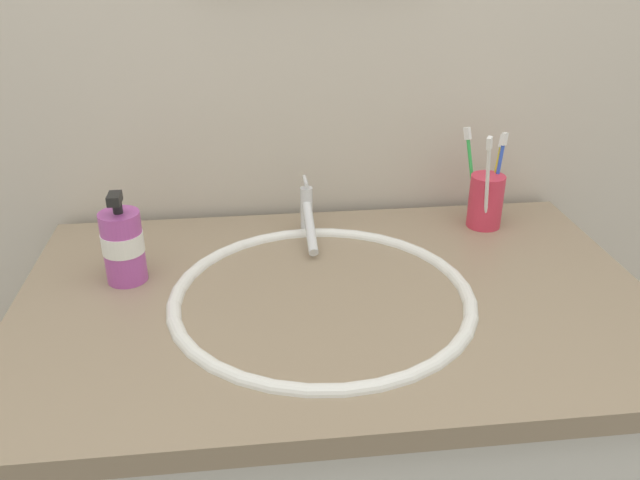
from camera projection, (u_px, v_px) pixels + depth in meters
The scene contains 9 objects.
tiled_wall_back at pixel (311, 44), 1.25m from camera, with size 2.24×0.04×2.40m, color beige.
sink_basin at pixel (322, 322), 1.08m from camera, with size 0.50×0.50×0.13m.
faucet at pixel (308, 216), 1.25m from camera, with size 0.02×0.17×0.10m.
toothbrush_cup at pixel (486, 201), 1.29m from camera, with size 0.07×0.07×0.11m, color #D8334C.
toothbrush_white at pixel (487, 179), 1.22m from camera, with size 0.04×0.05×0.20m.
toothbrush_blue at pixel (498, 172), 1.27m from camera, with size 0.03×0.02×0.18m.
toothbrush_green at pixel (471, 169), 1.29m from camera, with size 0.04×0.05×0.19m.
toothbrush_yellow at pixel (496, 173), 1.28m from camera, with size 0.04×0.03×0.18m.
soap_dispenser at pixel (123, 245), 1.08m from camera, with size 0.07×0.07×0.16m.
Camera 1 is at (-0.13, -0.91, 1.41)m, focal length 36.42 mm.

